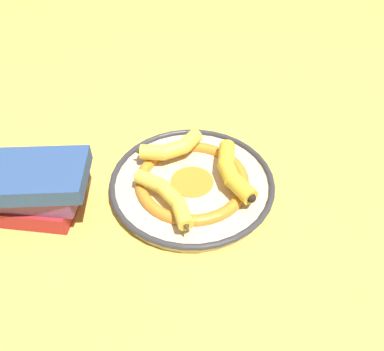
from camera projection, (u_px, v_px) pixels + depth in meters
ground_plane at (192, 176)px, 0.87m from camera, size 2.80×2.80×0.00m
decorative_bowl at (192, 182)px, 0.83m from camera, size 0.36×0.36×0.03m
banana_a at (168, 197)px, 0.75m from camera, size 0.18×0.10×0.03m
banana_b at (171, 148)px, 0.86m from camera, size 0.12×0.14×0.03m
banana_c at (232, 170)px, 0.81m from camera, size 0.14×0.16×0.04m
book_stack at (34, 188)px, 0.75m from camera, size 0.25×0.22×0.12m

